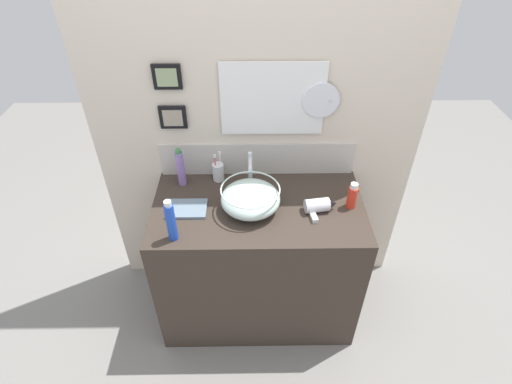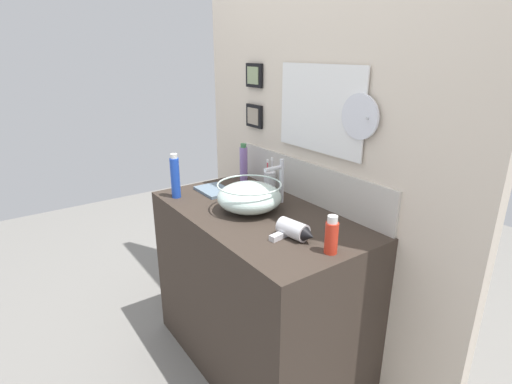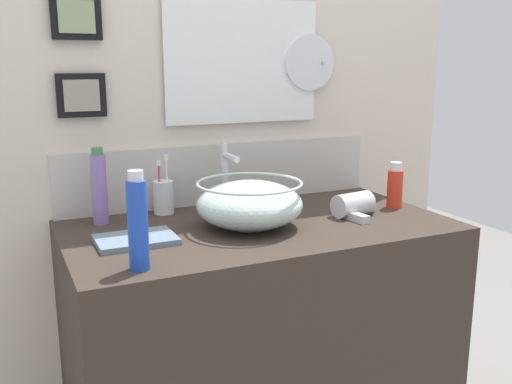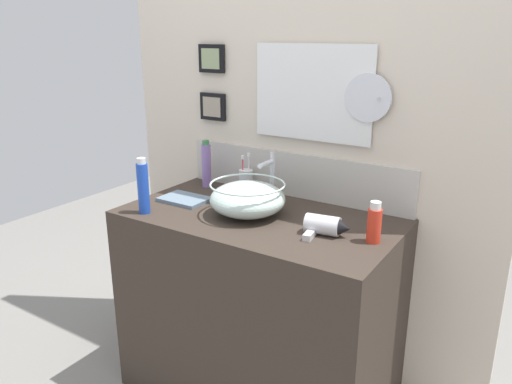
% 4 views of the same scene
% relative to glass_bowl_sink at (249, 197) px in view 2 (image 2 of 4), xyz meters
% --- Properties ---
extents(ground_plane, '(6.00, 6.00, 0.00)m').
position_rel_glass_bowl_sink_xyz_m(ground_plane, '(0.04, 0.02, -0.94)').
color(ground_plane, gray).
extents(vanity_counter, '(1.14, 0.62, 0.87)m').
position_rel_glass_bowl_sink_xyz_m(vanity_counter, '(0.04, 0.02, -0.51)').
color(vanity_counter, '#382D26').
rests_on(vanity_counter, ground).
extents(back_panel, '(1.84, 0.10, 2.45)m').
position_rel_glass_bowl_sink_xyz_m(back_panel, '(0.04, 0.36, 0.28)').
color(back_panel, beige).
rests_on(back_panel, ground).
extents(glass_bowl_sink, '(0.31, 0.31, 0.14)m').
position_rel_glass_bowl_sink_xyz_m(glass_bowl_sink, '(0.00, 0.00, 0.00)').
color(glass_bowl_sink, silver).
rests_on(glass_bowl_sink, vanity_counter).
extents(faucet, '(0.02, 0.12, 0.23)m').
position_rel_glass_bowl_sink_xyz_m(faucet, '(0.00, 0.18, 0.06)').
color(faucet, silver).
rests_on(faucet, vanity_counter).
extents(hair_drier, '(0.18, 0.15, 0.07)m').
position_rel_glass_bowl_sink_xyz_m(hair_drier, '(0.36, -0.02, -0.04)').
color(hair_drier, silver).
rests_on(hair_drier, vanity_counter).
extents(toothbrush_cup, '(0.07, 0.07, 0.19)m').
position_rel_glass_bowl_sink_xyz_m(toothbrush_cup, '(-0.18, 0.26, -0.02)').
color(toothbrush_cup, silver).
rests_on(toothbrush_cup, vanity_counter).
extents(soap_dispenser, '(0.05, 0.05, 0.23)m').
position_rel_glass_bowl_sink_xyz_m(soap_dispenser, '(-0.39, 0.22, 0.04)').
color(soap_dispenser, '#8C6BB2').
rests_on(soap_dispenser, vanity_counter).
extents(spray_bottle, '(0.05, 0.05, 0.24)m').
position_rel_glass_bowl_sink_xyz_m(spray_bottle, '(-0.38, -0.21, 0.04)').
color(spray_bottle, blue).
rests_on(spray_bottle, vanity_counter).
extents(lotion_bottle, '(0.05, 0.05, 0.15)m').
position_rel_glass_bowl_sink_xyz_m(lotion_bottle, '(0.54, 0.01, -0.00)').
color(lotion_bottle, red).
rests_on(lotion_bottle, vanity_counter).
extents(hand_towel, '(0.21, 0.15, 0.02)m').
position_rel_glass_bowl_sink_xyz_m(hand_towel, '(-0.34, -0.00, -0.06)').
color(hand_towel, slate).
rests_on(hand_towel, vanity_counter).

